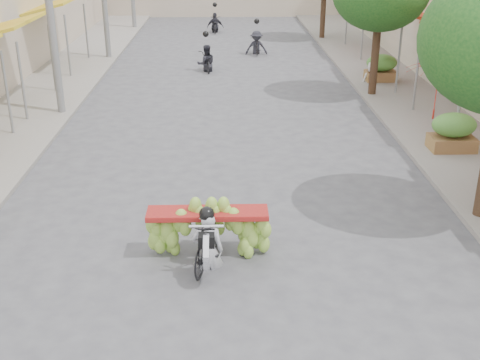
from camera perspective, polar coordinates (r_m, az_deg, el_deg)
ground at (r=9.38m, az=-1.14°, el=-15.23°), size 120.00×120.00×0.00m
sidewalk_left at (r=24.12m, az=-18.53°, el=8.04°), size 4.00×60.00×0.12m
sidewalk_right at (r=24.14m, az=15.56°, el=8.40°), size 4.00×60.00×0.12m
produce_crate_mid at (r=17.34m, az=19.60°, el=4.58°), size 1.20×0.88×1.16m
produce_crate_far at (r=24.71m, az=13.27°, el=10.51°), size 1.20×0.88×1.16m
banana_motorbike at (r=11.07m, az=-3.10°, el=-4.58°), size 2.25×1.87×2.01m
market_umbrella at (r=17.48m, az=18.51°, el=10.76°), size 2.13×2.13×1.69m
pedestrian at (r=24.40m, az=12.53°, el=10.94°), size 0.82×0.51×1.62m
bg_motorbike_a at (r=26.25m, az=-3.24°, el=11.94°), size 0.87×1.49×1.95m
bg_motorbike_b at (r=29.81m, az=1.58°, el=13.46°), size 1.06×1.58×1.95m
bg_motorbike_c at (r=36.28m, az=-2.38°, el=15.08°), size 0.98×1.52×1.95m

